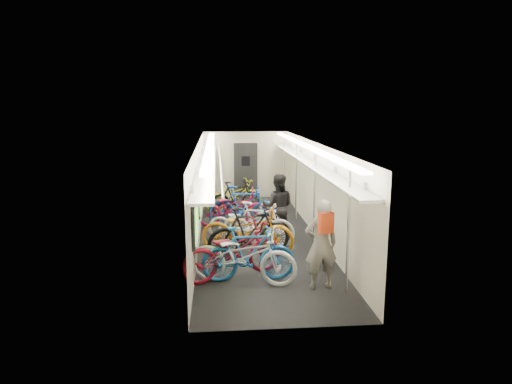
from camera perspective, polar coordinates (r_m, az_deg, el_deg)
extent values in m
plane|color=black|center=(11.90, 0.25, -5.49)|extent=(10.00, 10.00, 0.00)
plane|color=white|center=(11.45, 0.26, 6.10)|extent=(10.00, 10.00, 0.00)
plane|color=beige|center=(11.58, -7.16, 0.07)|extent=(0.00, 10.00, 10.00)
plane|color=beige|center=(11.84, 7.50, 0.31)|extent=(0.00, 10.00, 10.00)
plane|color=beige|center=(16.54, -1.31, 3.41)|extent=(3.00, 0.00, 3.00)
plane|color=beige|center=(6.80, 4.11, -7.65)|extent=(3.00, 0.00, 3.00)
cube|color=black|center=(8.45, -7.68, -3.67)|extent=(0.06, 1.10, 0.80)
cube|color=#81CD59|center=(8.44, -7.41, -3.66)|extent=(0.02, 0.96, 0.66)
cube|color=black|center=(10.59, -7.14, -0.67)|extent=(0.06, 1.10, 0.80)
cube|color=#81CD59|center=(10.59, -6.93, -0.67)|extent=(0.02, 0.96, 0.66)
cube|color=black|center=(12.75, -6.78, 1.31)|extent=(0.06, 1.10, 0.80)
cube|color=#81CD59|center=(12.75, -6.61, 1.31)|extent=(0.02, 0.96, 0.66)
cube|color=black|center=(14.92, -6.53, 2.71)|extent=(0.06, 1.10, 0.80)
cube|color=#81CD59|center=(14.92, -6.38, 2.72)|extent=(0.02, 0.96, 0.66)
cube|color=#E4A70C|center=(9.50, -7.33, -1.71)|extent=(0.02, 0.22, 0.30)
cube|color=#E4A70C|center=(11.66, -6.90, 0.65)|extent=(0.02, 0.22, 0.30)
cube|color=#E4A70C|center=(13.83, -6.61, 2.27)|extent=(0.02, 0.22, 0.30)
cube|color=black|center=(16.51, -1.30, 2.69)|extent=(0.85, 0.08, 2.00)
cube|color=#999BA0|center=(11.46, -6.14, 3.63)|extent=(0.40, 9.70, 0.05)
cube|color=#999BA0|center=(11.69, 6.54, 3.76)|extent=(0.40, 9.70, 0.05)
cylinder|color=silver|center=(11.44, -4.49, 4.15)|extent=(0.04, 9.70, 0.04)
cylinder|color=silver|center=(11.62, 4.95, 4.24)|extent=(0.04, 9.70, 0.04)
cube|color=white|center=(11.41, -5.78, 5.73)|extent=(0.18, 9.60, 0.04)
cube|color=white|center=(11.63, 6.19, 5.81)|extent=(0.18, 9.60, 0.04)
cylinder|color=silver|center=(8.19, 11.48, -4.61)|extent=(0.05, 0.05, 2.38)
cylinder|color=silver|center=(10.83, 7.34, -0.68)|extent=(0.05, 0.05, 2.38)
cylinder|color=silver|center=(13.24, 5.06, 1.48)|extent=(0.05, 0.05, 2.38)
cylinder|color=silver|center=(15.68, 3.49, 2.98)|extent=(0.05, 0.05, 2.38)
imported|color=silver|center=(8.70, -1.65, -7.96)|extent=(2.21, 1.32, 1.09)
imported|color=#1B5EA2|center=(8.80, -0.94, -7.75)|extent=(1.83, 0.56, 1.09)
imported|color=maroon|center=(8.97, -2.92, -7.31)|extent=(2.24, 1.56, 1.12)
imported|color=black|center=(10.09, -0.82, -5.05)|extent=(2.02, 1.09, 1.17)
imported|color=#BE6E11|center=(10.35, -1.10, -4.79)|extent=(2.25, 1.27, 1.12)
imported|color=silver|center=(10.96, 0.26, -4.02)|extent=(1.85, 1.05, 1.07)
imported|color=#B5B4B9|center=(11.43, -1.65, -3.80)|extent=(1.83, 0.89, 0.92)
imported|color=navy|center=(12.62, -1.62, -1.82)|extent=(1.98, 0.79, 1.16)
imported|color=maroon|center=(12.65, -2.92, -1.99)|extent=(2.10, 0.87, 1.08)
imported|color=black|center=(14.21, -2.54, -0.65)|extent=(1.77, 1.06, 1.03)
imported|color=#D0CD13|center=(14.51, -2.84, -0.44)|extent=(2.04, 1.30, 1.01)
imported|color=gray|center=(8.49, 8.14, -6.48)|extent=(0.65, 0.45, 1.68)
imported|color=black|center=(11.48, 2.75, -1.83)|extent=(0.91, 0.77, 1.66)
cube|color=red|center=(8.26, 8.72, -3.82)|extent=(0.29, 0.20, 0.38)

